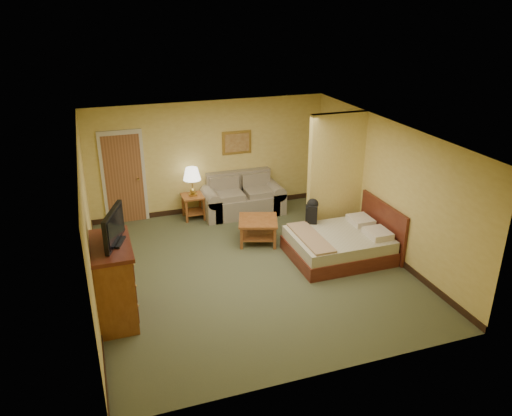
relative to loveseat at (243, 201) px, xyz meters
name	(u,v)px	position (x,y,z in m)	size (l,w,h in m)	color
floor	(251,269)	(-0.65, -2.58, -0.31)	(6.00, 6.00, 0.00)	#4C5034
ceiling	(250,133)	(-0.65, -2.58, 2.29)	(6.00, 6.00, 0.00)	white
back_wall	(210,157)	(-0.65, 0.42, 0.99)	(5.50, 0.02, 2.60)	#DEC15E
left_wall	(88,226)	(-3.40, -2.58, 0.99)	(0.02, 6.00, 2.60)	#DEC15E
right_wall	(386,187)	(2.10, -2.58, 0.99)	(0.02, 6.00, 2.60)	#DEC15E
partition	(336,176)	(1.50, -1.65, 0.99)	(1.20, 0.15, 2.60)	#DEC15E
door	(124,178)	(-2.60, 0.39, 0.73)	(0.94, 0.16, 2.10)	beige
baseboard	(212,207)	(-0.65, 0.41, -0.25)	(5.50, 0.02, 0.12)	black
loveseat	(243,201)	(0.00, 0.00, 0.00)	(1.86, 0.87, 0.94)	gray
side_table	(193,203)	(-1.15, 0.07, 0.06)	(0.51, 0.51, 0.56)	brown
table_lamp	(192,175)	(-1.15, 0.07, 0.75)	(0.39, 0.39, 0.65)	#B49442
coffee_table	(258,226)	(-0.15, -1.54, 0.05)	(0.99, 0.99, 0.50)	brown
wall_picture	(237,143)	(0.00, 0.40, 1.29)	(0.69, 0.04, 0.54)	#B78E3F
dresser	(114,281)	(-3.12, -3.35, 0.35)	(0.64, 1.21, 1.30)	brown
tv	(114,228)	(-3.02, -3.35, 1.24)	(0.35, 0.83, 0.53)	black
bed	(342,244)	(1.18, -2.68, -0.03)	(1.91, 1.56, 1.01)	#521D13
backpack	(312,210)	(0.85, -1.99, 0.45)	(0.29, 0.34, 0.50)	black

